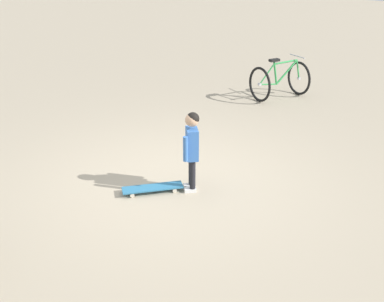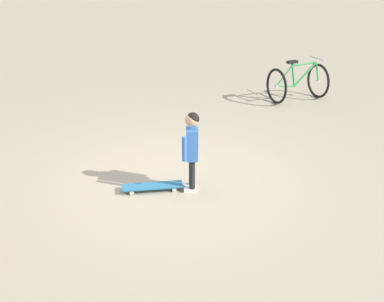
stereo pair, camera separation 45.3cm
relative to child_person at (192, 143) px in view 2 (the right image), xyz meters
The scene contains 4 objects.
ground_plane 0.75m from the child_person, ahead, with size 50.00×50.00×0.00m, color tan.
child_person is the anchor object (origin of this frame).
skateboard 0.78m from the child_person, 47.85° to the left, with size 0.61×0.74×0.07m.
bicycle_mid 4.41m from the child_person, 74.06° to the right, with size 1.05×1.25×0.85m.
Camera 2 is at (-4.12, 3.73, 2.89)m, focal length 42.94 mm.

